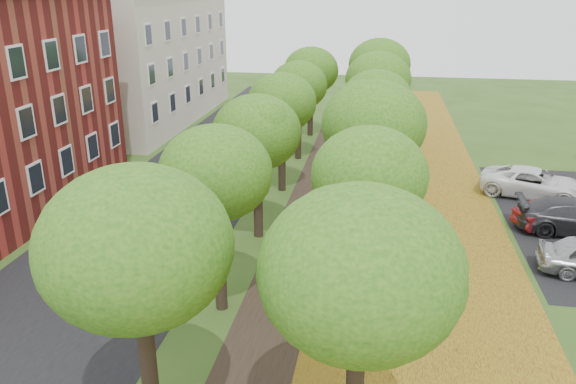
% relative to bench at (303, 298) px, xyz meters
% --- Properties ---
extents(street_asphalt, '(8.00, 70.00, 0.01)m').
position_rel_bench_xyz_m(street_asphalt, '(-8.05, 8.57, -0.41)').
color(street_asphalt, black).
rests_on(street_asphalt, ground).
extents(footpath, '(3.20, 70.00, 0.01)m').
position_rel_bench_xyz_m(footpath, '(-0.55, 8.57, -0.41)').
color(footpath, black).
rests_on(footpath, ground).
extents(leaf_verge, '(7.50, 70.00, 0.01)m').
position_rel_bench_xyz_m(leaf_verge, '(4.45, 8.57, -0.40)').
color(leaf_verge, '#A7921E').
rests_on(leaf_verge, ground).
extents(tree_row_west, '(3.92, 33.92, 6.53)m').
position_rel_bench_xyz_m(tree_row_west, '(-2.75, 8.57, 4.42)').
color(tree_row_west, black).
rests_on(tree_row_west, ground).
extents(tree_row_east, '(3.92, 33.92, 6.53)m').
position_rel_bench_xyz_m(tree_row_east, '(2.05, 8.57, 4.42)').
color(tree_row_east, black).
rests_on(tree_row_east, ground).
extents(building_cream, '(10.30, 20.30, 10.40)m').
position_rel_bench_xyz_m(building_cream, '(-17.55, 26.57, 4.80)').
color(building_cream, beige).
rests_on(building_cream, ground).
extents(bench, '(1.13, 1.71, 0.79)m').
position_rel_bench_xyz_m(bench, '(0.00, 0.00, 0.00)').
color(bench, '#28322A').
rests_on(bench, ground).
extents(car_red, '(4.03, 2.70, 1.26)m').
position_rel_bench_xyz_m(car_red, '(10.45, 8.63, 0.22)').
color(car_red, maroon).
rests_on(car_red, ground).
extents(car_white, '(5.87, 4.07, 1.49)m').
position_rel_bench_xyz_m(car_white, '(10.45, 12.73, 0.34)').
color(car_white, white).
rests_on(car_white, ground).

